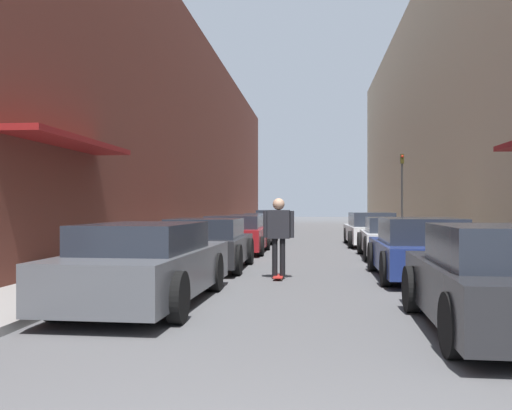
# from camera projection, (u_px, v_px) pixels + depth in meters

# --- Properties ---
(ground) EXTENTS (118.03, 118.03, 0.00)m
(ground) POSITION_uv_depth(u_px,v_px,m) (309.00, 244.00, 23.50)
(ground) COLOR #515154
(curb_strip_left) EXTENTS (1.80, 53.65, 0.12)m
(curb_strip_left) POSITION_uv_depth(u_px,v_px,m) (224.00, 235.00, 29.29)
(curb_strip_left) COLOR gray
(curb_strip_left) RESTS_ON ground
(curb_strip_right) EXTENTS (1.80, 53.65, 0.12)m
(curb_strip_right) POSITION_uv_depth(u_px,v_px,m) (399.00, 236.00, 28.39)
(curb_strip_right) COLOR gray
(curb_strip_right) RESTS_ON ground
(building_row_left) EXTENTS (4.90, 53.65, 10.17)m
(building_row_left) POSITION_uv_depth(u_px,v_px,m) (169.00, 138.00, 29.59)
(building_row_left) COLOR brown
(building_row_left) RESTS_ON ground
(building_row_right) EXTENTS (4.90, 53.65, 12.59)m
(building_row_right) POSITION_uv_depth(u_px,v_px,m) (459.00, 110.00, 28.10)
(building_row_right) COLOR tan
(building_row_right) RESTS_ON ground
(parked_car_left_0) EXTENTS (1.87, 4.72, 1.29)m
(parked_car_left_0) POSITION_uv_depth(u_px,v_px,m) (147.00, 264.00, 9.00)
(parked_car_left_0) COLOR #515459
(parked_car_left_0) RESTS_ON ground
(parked_car_left_1) EXTENTS (2.01, 3.92, 1.25)m
(parked_car_left_1) POSITION_uv_depth(u_px,v_px,m) (207.00, 244.00, 14.03)
(parked_car_left_1) COLOR #232326
(parked_car_left_1) RESTS_ON ground
(parked_car_left_2) EXTENTS (2.08, 3.96, 1.24)m
(parked_car_left_2) POSITION_uv_depth(u_px,v_px,m) (236.00, 235.00, 18.90)
(parked_car_left_2) COLOR maroon
(parked_car_left_2) RESTS_ON ground
(parked_car_left_3) EXTENTS (2.00, 4.15, 1.20)m
(parked_car_left_3) POSITION_uv_depth(u_px,v_px,m) (252.00, 229.00, 24.31)
(parked_car_left_3) COLOR #232326
(parked_car_left_3) RESTS_ON ground
(parked_car_left_4) EXTENTS (2.00, 4.47, 1.18)m
(parked_car_left_4) POSITION_uv_depth(u_px,v_px,m) (262.00, 225.00, 29.68)
(parked_car_left_4) COLOR gray
(parked_car_left_4) RESTS_ON ground
(parked_car_left_5) EXTENTS (1.85, 4.82, 1.31)m
(parked_car_left_5) POSITION_uv_depth(u_px,v_px,m) (271.00, 221.00, 34.98)
(parked_car_left_5) COLOR #515459
(parked_car_left_5) RESTS_ON ground
(parked_car_right_0) EXTENTS (2.05, 4.14, 1.33)m
(parked_car_right_0) POSITION_uv_depth(u_px,v_px,m) (508.00, 281.00, 6.93)
(parked_car_right_0) COLOR #232326
(parked_car_right_0) RESTS_ON ground
(parked_car_right_1) EXTENTS (1.89, 4.17, 1.30)m
(parked_car_right_1) POSITION_uv_depth(u_px,v_px,m) (419.00, 249.00, 12.17)
(parked_car_right_1) COLOR navy
(parked_car_right_1) RESTS_ON ground
(parked_car_right_2) EXTENTS (1.91, 3.95, 1.22)m
(parked_car_right_2) POSITION_uv_depth(u_px,v_px,m) (393.00, 238.00, 17.08)
(parked_car_right_2) COLOR silver
(parked_car_right_2) RESTS_ON ground
(parked_car_right_3) EXTENTS (1.88, 4.69, 1.31)m
(parked_car_right_3) POSITION_uv_depth(u_px,v_px,m) (371.00, 230.00, 22.19)
(parked_car_right_3) COLOR silver
(parked_car_right_3) RESTS_ON ground
(skateboarder) EXTENTS (0.66, 0.78, 1.72)m
(skateboarder) POSITION_uv_depth(u_px,v_px,m) (279.00, 229.00, 12.14)
(skateboarder) COLOR #B2231E
(skateboarder) RESTS_ON ground
(traffic_light) EXTENTS (0.16, 0.22, 3.90)m
(traffic_light) POSITION_uv_depth(u_px,v_px,m) (402.00, 186.00, 26.97)
(traffic_light) COLOR #2D2D2D
(traffic_light) RESTS_ON curb_strip_right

